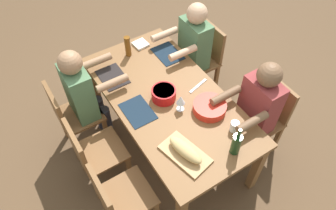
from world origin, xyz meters
TOP-DOWN VIEW (x-y plane):
  - ground_plane at (0.00, 0.00)m, footprint 8.00×8.00m
  - dining_table at (0.00, 0.00)m, footprint 1.81×0.94m
  - chair_far_center at (0.00, 0.79)m, footprint 0.40×0.40m
  - chair_far_left at (-0.50, 0.79)m, footprint 0.40×0.40m
  - chair_near_left at (-0.50, -0.79)m, footprint 0.40×0.40m
  - diner_near_left at (-0.50, -0.61)m, footprint 0.41×0.53m
  - chair_near_right at (0.50, -0.79)m, footprint 0.40×0.40m
  - diner_near_right at (0.50, -0.61)m, footprint 0.41×0.53m
  - chair_far_right at (0.50, 0.79)m, footprint 0.40×0.40m
  - diner_far_right at (0.50, 0.61)m, footprint 0.41×0.53m
  - serving_bowl_fruit at (-0.32, -0.22)m, footprint 0.29×0.29m
  - serving_bowl_pasta at (0.01, 0.04)m, footprint 0.22×0.22m
  - cutting_board at (-0.58, 0.21)m, footprint 0.44×0.30m
  - bread_loaf at (-0.58, 0.21)m, footprint 0.34×0.18m
  - wine_bottle at (-0.76, -0.14)m, footprint 0.08×0.08m
  - beer_bottle at (0.70, 0.03)m, footprint 0.06×0.06m
  - wine_glass at (-0.17, -0.02)m, footprint 0.08×0.08m
  - placemat_far_center at (0.00, 0.31)m, footprint 0.32×0.23m
  - cup_near_left at (-0.60, -0.27)m, footprint 0.07×0.07m
  - placemat_near_right at (0.50, -0.31)m, footprint 0.32×0.23m
  - placemat_far_right at (0.50, 0.31)m, footprint 0.32×0.23m
  - carving_knife at (-0.03, -0.31)m, footprint 0.08×0.23m
  - napkin_stack at (0.77, -0.15)m, footprint 0.15×0.15m

SIDE VIEW (x-z plane):
  - ground_plane at x=0.00m, z-range 0.00..0.00m
  - chair_far_center at x=0.00m, z-range 0.06..0.91m
  - chair_far_left at x=-0.50m, z-range 0.06..0.91m
  - chair_near_left at x=-0.50m, z-range 0.06..0.91m
  - chair_near_right at x=0.50m, z-range 0.06..0.91m
  - chair_far_right at x=0.50m, z-range 0.06..0.91m
  - dining_table at x=0.00m, z-range 0.29..1.03m
  - diner_near_left at x=-0.50m, z-range 0.10..1.30m
  - diner_near_right at x=0.50m, z-range 0.10..1.30m
  - diner_far_right at x=0.50m, z-range 0.10..1.30m
  - placemat_far_center at x=0.00m, z-range 0.74..0.75m
  - placemat_near_right at x=0.50m, z-range 0.74..0.75m
  - placemat_far_right at x=0.50m, z-range 0.74..0.75m
  - carving_knife at x=-0.03m, z-range 0.74..0.75m
  - cutting_board at x=-0.58m, z-range 0.74..0.76m
  - napkin_stack at x=0.77m, z-range 0.74..0.76m
  - serving_bowl_fruit at x=-0.32m, z-range 0.75..0.82m
  - cup_near_left at x=-0.60m, z-range 0.74..0.84m
  - serving_bowl_pasta at x=0.01m, z-range 0.75..0.85m
  - bread_loaf at x=-0.58m, z-range 0.76..0.85m
  - wine_bottle at x=-0.76m, z-range 0.70..0.99m
  - beer_bottle at x=0.70m, z-range 0.74..0.96m
  - wine_glass at x=-0.17m, z-range 0.77..0.94m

